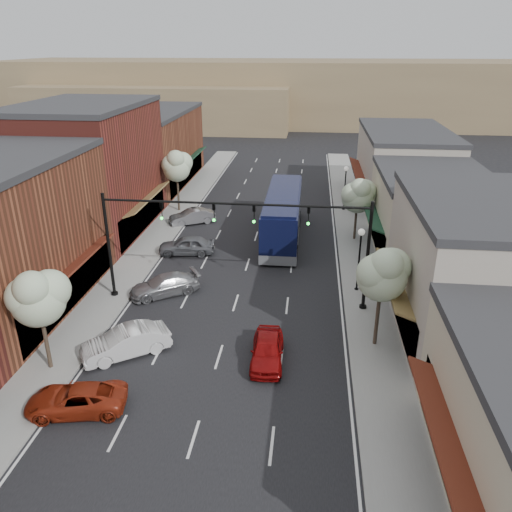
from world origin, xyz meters
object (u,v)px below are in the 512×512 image
(tree_left_far, at_px, (177,165))
(parked_car_c, at_px, (165,285))
(tree_left_near, at_px, (38,296))
(coach_bus, at_px, (283,215))
(parked_car_e, at_px, (192,217))
(red_hatchback, at_px, (267,350))
(parked_car_d, at_px, (187,245))
(tree_right_far, at_px, (358,195))
(signal_mast_right, at_px, (328,239))
(signal_mast_left, at_px, (144,232))
(lamp_post_far, at_px, (345,181))
(lamp_post_near, at_px, (360,250))
(parked_car_b, at_px, (126,342))
(tree_right_near, at_px, (383,273))
(parked_car_a, at_px, (76,399))

(tree_left_far, bearing_deg, parked_car_c, -78.71)
(tree_left_near, xyz_separation_m, coach_bus, (10.50, 20.07, -2.19))
(coach_bus, bearing_deg, parked_car_e, 162.77)
(red_hatchback, xyz_separation_m, parked_car_d, (-7.54, 13.63, 0.04))
(tree_left_near, relative_size, coach_bus, 0.44)
(tree_right_far, relative_size, tree_left_near, 0.95)
(signal_mast_right, height_order, signal_mast_left, same)
(lamp_post_far, height_order, parked_car_c, lamp_post_far)
(signal_mast_left, xyz_separation_m, parked_car_d, (0.65, 7.53, -3.88))
(tree_right_far, bearing_deg, tree_left_far, 160.13)
(signal_mast_left, distance_m, parked_car_c, 4.09)
(signal_mast_right, height_order, lamp_post_far, signal_mast_right)
(lamp_post_near, bearing_deg, lamp_post_far, 90.00)
(lamp_post_near, bearing_deg, tree_right_far, 86.69)
(parked_car_b, bearing_deg, parked_car_e, 148.65)
(tree_right_near, height_order, lamp_post_far, tree_right_near)
(signal_mast_left, xyz_separation_m, parked_car_c, (0.81, 0.67, -3.95))
(tree_left_near, distance_m, coach_bus, 22.75)
(lamp_post_near, bearing_deg, red_hatchback, -121.27)
(red_hatchback, bearing_deg, parked_car_c, 135.68)
(parked_car_b, bearing_deg, parked_car_a, -43.58)
(signal_mast_right, relative_size, lamp_post_far, 1.85)
(lamp_post_far, distance_m, coach_bus, 9.78)
(parked_car_d, relative_size, parked_car_e, 1.05)
(parked_car_d, bearing_deg, parked_car_c, -5.24)
(coach_bus, bearing_deg, parked_car_c, -122.14)
(parked_car_e, bearing_deg, coach_bus, 43.84)
(signal_mast_left, distance_m, tree_left_far, 18.14)
(signal_mast_right, height_order, parked_car_e, signal_mast_right)
(parked_car_b, bearing_deg, tree_right_near, 64.82)
(parked_car_c, bearing_deg, tree_right_near, 37.80)
(red_hatchback, bearing_deg, signal_mast_left, 141.56)
(tree_left_far, xyz_separation_m, parked_car_d, (3.29, -10.42, -3.86))
(parked_car_a, bearing_deg, parked_car_d, 167.28)
(tree_right_near, bearing_deg, signal_mast_right, 123.91)
(lamp_post_near, relative_size, parked_car_b, 0.96)
(tree_left_near, distance_m, parked_car_a, 5.27)
(parked_car_b, distance_m, parked_car_c, 7.00)
(tree_right_far, bearing_deg, parked_car_e, 169.69)
(tree_right_near, height_order, tree_left_far, tree_left_far)
(tree_left_far, bearing_deg, red_hatchback, -65.76)
(lamp_post_far, bearing_deg, tree_right_far, -86.12)
(tree_right_far, xyz_separation_m, red_hatchback, (-5.77, -18.05, -3.29))
(tree_right_far, distance_m, red_hatchback, 19.23)
(parked_car_a, distance_m, parked_car_d, 18.36)
(signal_mast_right, height_order, parked_car_d, signal_mast_right)
(tree_left_far, distance_m, lamp_post_far, 16.26)
(signal_mast_right, relative_size, parked_car_e, 1.99)
(signal_mast_right, height_order, tree_right_near, signal_mast_right)
(lamp_post_near, bearing_deg, coach_bus, 120.28)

